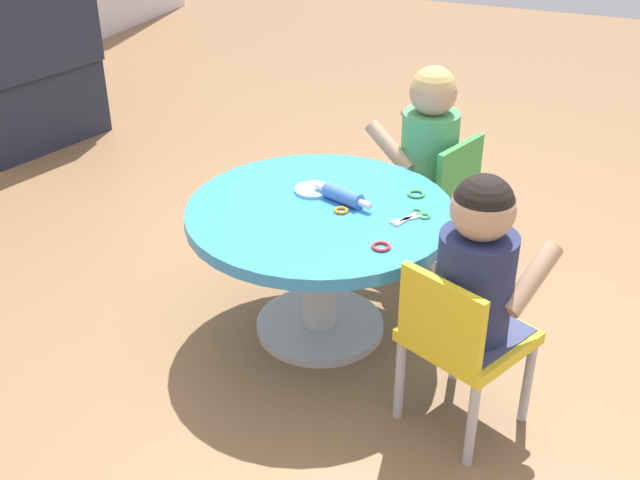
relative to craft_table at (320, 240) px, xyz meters
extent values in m
plane|color=olive|center=(0.00, 0.00, -0.35)|extent=(10.00, 10.00, 0.00)
cylinder|color=silver|center=(0.00, 0.00, -0.34)|extent=(0.44, 0.44, 0.03)
cylinder|color=silver|center=(0.00, 0.00, -0.14)|extent=(0.12, 0.12, 0.43)
cylinder|color=#338CD1|center=(0.00, 0.00, 0.10)|extent=(0.86, 0.86, 0.04)
cylinder|color=#B7B7BC|center=(-0.19, -0.73, -0.21)|extent=(0.03, 0.03, 0.28)
cylinder|color=#B7B7BC|center=(-0.08, -0.49, -0.21)|extent=(0.03, 0.03, 0.28)
cylinder|color=#B7B7BC|center=(-0.43, -0.62, -0.21)|extent=(0.03, 0.03, 0.28)
cylinder|color=#B7B7BC|center=(-0.32, -0.38, -0.21)|extent=(0.03, 0.03, 0.28)
cube|color=yellow|center=(-0.25, -0.55, -0.06)|extent=(0.40, 0.40, 0.04)
cube|color=yellow|center=(-0.38, -0.50, 0.07)|extent=(0.13, 0.26, 0.22)
cube|color=#3F4772|center=(-0.25, -0.55, -0.05)|extent=(0.36, 0.35, 0.04)
cylinder|color=navy|center=(-0.25, -0.55, 0.12)|extent=(0.21, 0.21, 0.30)
sphere|color=tan|center=(-0.25, -0.55, 0.34)|extent=(0.17, 0.17, 0.17)
sphere|color=black|center=(-0.25, -0.55, 0.35)|extent=(0.16, 0.16, 0.16)
cylinder|color=tan|center=(-0.21, -0.70, 0.14)|extent=(0.22, 0.14, 0.17)
cylinder|color=tan|center=(-0.12, -0.50, 0.14)|extent=(0.22, 0.14, 0.17)
cylinder|color=#B7B7BC|center=(0.74, -0.12, -0.21)|extent=(0.03, 0.03, 0.28)
cylinder|color=#B7B7BC|center=(0.50, -0.03, -0.21)|extent=(0.03, 0.03, 0.28)
cylinder|color=#B7B7BC|center=(0.66, -0.36, -0.21)|extent=(0.03, 0.03, 0.28)
cylinder|color=#B7B7BC|center=(0.41, -0.28, -0.21)|extent=(0.03, 0.03, 0.28)
cube|color=green|center=(0.58, -0.20, -0.06)|extent=(0.38, 0.38, 0.04)
cube|color=green|center=(0.53, -0.32, 0.07)|extent=(0.26, 0.11, 0.22)
cube|color=#3F4772|center=(0.58, -0.20, -0.05)|extent=(0.34, 0.35, 0.04)
cylinder|color=#4CA566|center=(0.58, -0.20, 0.12)|extent=(0.21, 0.21, 0.30)
sphere|color=tan|center=(0.58, -0.20, 0.34)|extent=(0.17, 0.17, 0.17)
sphere|color=tan|center=(0.58, -0.20, 0.35)|extent=(0.16, 0.16, 0.16)
cylinder|color=tan|center=(0.71, -0.14, 0.14)|extent=(0.12, 0.22, 0.17)
cylinder|color=tan|center=(0.51, -0.07, 0.14)|extent=(0.12, 0.22, 0.17)
cube|color=#232838|center=(1.03, 2.20, -0.15)|extent=(0.85, 0.85, 0.40)
cube|color=#232838|center=(0.96, 1.92, 0.27)|extent=(0.72, 0.32, 0.45)
cube|color=#232838|center=(1.32, 2.13, 0.15)|extent=(0.26, 0.61, 0.20)
cylinder|color=#3F72CC|center=(0.06, -0.05, 0.14)|extent=(0.09, 0.15, 0.05)
cylinder|color=white|center=(0.09, 0.03, 0.14)|extent=(0.04, 0.05, 0.02)
cylinder|color=white|center=(0.03, -0.14, 0.14)|extent=(0.04, 0.05, 0.02)
cube|color=silver|center=(0.02, -0.28, 0.12)|extent=(0.11, 0.05, 0.01)
cube|color=silver|center=(0.02, -0.28, 0.12)|extent=(0.09, 0.09, 0.01)
torus|color=green|center=(0.08, -0.29, 0.12)|extent=(0.05, 0.05, 0.01)
torus|color=green|center=(0.07, -0.32, 0.12)|extent=(0.05, 0.05, 0.01)
cylinder|color=#8CCCF2|center=(0.10, 0.07, 0.12)|extent=(0.12, 0.12, 0.01)
torus|color=orange|center=(0.00, -0.07, 0.12)|extent=(0.05, 0.05, 0.01)
torus|color=#4CB259|center=(0.20, -0.26, 0.12)|extent=(0.06, 0.06, 0.01)
torus|color=red|center=(-0.17, -0.26, 0.12)|extent=(0.06, 0.06, 0.01)
camera|label=1|loc=(-2.06, -0.85, 1.26)|focal=44.25mm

